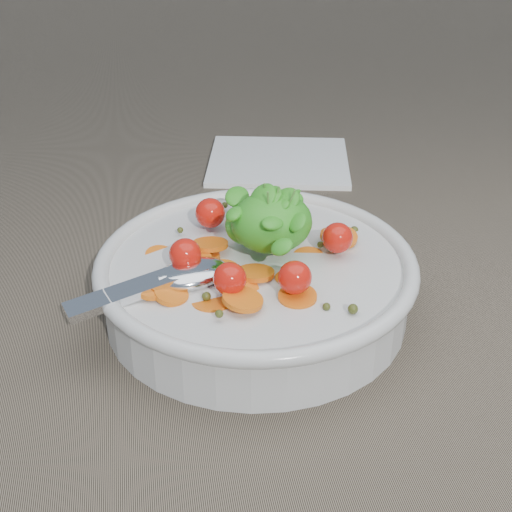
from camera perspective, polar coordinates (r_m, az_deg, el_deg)
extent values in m
plane|color=#766854|center=(0.59, 0.63, -2.66)|extent=(6.00, 6.00, 0.00)
cylinder|color=silver|center=(0.55, 0.00, -2.50)|extent=(0.23, 0.23, 0.04)
torus|color=silver|center=(0.54, 0.00, -0.52)|extent=(0.24, 0.24, 0.01)
cylinder|color=silver|center=(0.56, 0.00, -4.18)|extent=(0.12, 0.12, 0.01)
cylinder|color=brown|center=(0.55, 0.00, -2.50)|extent=(0.21, 0.21, 0.03)
cylinder|color=orange|center=(0.54, -5.17, -0.74)|extent=(0.03, 0.03, 0.02)
cylinder|color=orange|center=(0.50, -6.79, -3.10)|extent=(0.03, 0.03, 0.01)
cylinder|color=orange|center=(0.55, -3.71, 0.93)|extent=(0.04, 0.04, 0.01)
cylinder|color=orange|center=(0.59, 1.93, 3.02)|extent=(0.04, 0.04, 0.01)
cylinder|color=orange|center=(0.57, 6.93, 1.52)|extent=(0.03, 0.03, 0.01)
cylinder|color=orange|center=(0.56, 6.31, 1.56)|extent=(0.03, 0.03, 0.01)
cylinder|color=orange|center=(0.50, 3.33, -3.29)|extent=(0.03, 0.03, 0.01)
cylinder|color=orange|center=(0.50, -3.54, -3.75)|extent=(0.04, 0.04, 0.01)
cylinder|color=orange|center=(0.52, -2.67, -1.07)|extent=(0.03, 0.03, 0.01)
cylinder|color=orange|center=(0.52, 2.76, -1.67)|extent=(0.03, 0.03, 0.01)
cylinder|color=orange|center=(0.53, -4.83, -0.44)|extent=(0.03, 0.03, 0.01)
cylinder|color=orange|center=(0.56, -7.70, 0.01)|extent=(0.03, 0.03, 0.01)
cylinder|color=orange|center=(0.55, -4.17, -0.17)|extent=(0.03, 0.03, 0.01)
cylinder|color=orange|center=(0.55, 4.21, -0.34)|extent=(0.03, 0.03, 0.01)
cylinder|color=orange|center=(0.51, -0.98, -2.68)|extent=(0.03, 0.03, 0.01)
cylinder|color=orange|center=(0.52, -0.06, -1.38)|extent=(0.04, 0.04, 0.01)
cylinder|color=orange|center=(0.48, -1.07, -3.50)|extent=(0.04, 0.04, 0.01)
cylinder|color=orange|center=(0.50, -8.38, -2.70)|extent=(0.03, 0.03, 0.01)
sphere|color=#3E4416|center=(0.49, 5.66, -4.05)|extent=(0.01, 0.01, 0.01)
sphere|color=#3E4416|center=(0.58, 1.21, 2.74)|extent=(0.01, 0.01, 0.01)
sphere|color=#3E4416|center=(0.47, -2.97, -4.64)|extent=(0.01, 0.01, 0.01)
sphere|color=#3E4416|center=(0.56, -3.83, 0.51)|extent=(0.01, 0.01, 0.01)
sphere|color=#3E4416|center=(0.59, 5.82, 2.19)|extent=(0.00, 0.00, 0.00)
sphere|color=#3E4416|center=(0.57, -6.08, 2.07)|extent=(0.01, 0.01, 0.01)
sphere|color=#3E4416|center=(0.50, -4.00, -3.24)|extent=(0.01, 0.01, 0.01)
sphere|color=#3E4416|center=(0.58, -1.78, 2.09)|extent=(0.01, 0.01, 0.01)
sphere|color=#3E4416|center=(0.56, 5.16, 0.91)|extent=(0.01, 0.01, 0.01)
sphere|color=#3E4416|center=(0.59, 7.87, 2.05)|extent=(0.01, 0.01, 0.01)
sphere|color=#3E4416|center=(0.61, -2.53, 4.08)|extent=(0.01, 0.01, 0.01)
sphere|color=#3E4416|center=(0.48, 7.76, -4.22)|extent=(0.01, 0.01, 0.01)
sphere|color=red|center=(0.54, 6.54, 1.46)|extent=(0.02, 0.02, 0.02)
sphere|color=red|center=(0.59, 1.87, 4.07)|extent=(0.03, 0.03, 0.03)
sphere|color=red|center=(0.58, -3.68, 3.46)|extent=(0.02, 0.02, 0.02)
sphere|color=red|center=(0.52, -5.69, 0.14)|extent=(0.02, 0.02, 0.02)
sphere|color=red|center=(0.49, -2.11, -1.84)|extent=(0.02, 0.02, 0.02)
sphere|color=red|center=(0.49, 3.13, -1.73)|extent=(0.02, 0.02, 0.02)
ellipsoid|color=green|center=(0.53, 1.26, 2.72)|extent=(0.06, 0.05, 0.05)
ellipsoid|color=green|center=(0.54, -0.63, 2.45)|extent=(0.04, 0.04, 0.03)
ellipsoid|color=green|center=(0.53, 0.54, 4.71)|extent=(0.03, 0.03, 0.03)
ellipsoid|color=green|center=(0.50, 2.07, 0.73)|extent=(0.02, 0.02, 0.02)
ellipsoid|color=green|center=(0.57, -1.52, 4.77)|extent=(0.03, 0.03, 0.02)
ellipsoid|color=green|center=(0.53, 2.39, 4.44)|extent=(0.03, 0.02, 0.03)
ellipsoid|color=green|center=(0.51, 3.36, 2.71)|extent=(0.02, 0.02, 0.02)
ellipsoid|color=green|center=(0.54, -0.39, 3.64)|extent=(0.02, 0.03, 0.02)
ellipsoid|color=green|center=(0.53, 0.17, 4.23)|extent=(0.03, 0.03, 0.02)
ellipsoid|color=green|center=(0.55, 2.88, 4.26)|extent=(0.03, 0.03, 0.02)
ellipsoid|color=green|center=(0.53, 0.82, 4.16)|extent=(0.02, 0.02, 0.01)
ellipsoid|color=green|center=(0.53, -0.17, 2.70)|extent=(0.03, 0.03, 0.02)
ellipsoid|color=green|center=(0.54, 2.14, 3.04)|extent=(0.03, 0.02, 0.02)
ellipsoid|color=green|center=(0.53, 2.51, 3.83)|extent=(0.02, 0.02, 0.01)
ellipsoid|color=green|center=(0.53, 0.01, 3.67)|extent=(0.02, 0.02, 0.02)
ellipsoid|color=green|center=(0.52, 0.70, 1.92)|extent=(0.02, 0.02, 0.01)
ellipsoid|color=green|center=(0.52, -1.76, 3.38)|extent=(0.02, 0.02, 0.01)
ellipsoid|color=green|center=(0.53, 2.66, 4.74)|extent=(0.02, 0.02, 0.02)
ellipsoid|color=green|center=(0.53, 1.26, 4.49)|extent=(0.02, 0.02, 0.01)
ellipsoid|color=green|center=(0.55, 2.43, 3.51)|extent=(0.02, 0.02, 0.02)
ellipsoid|color=green|center=(0.51, 1.34, 2.65)|extent=(0.02, 0.02, 0.01)
ellipsoid|color=green|center=(0.52, 2.02, 3.67)|extent=(0.02, 0.02, 0.02)
ellipsoid|color=green|center=(0.53, -1.07, 2.42)|extent=(0.02, 0.02, 0.01)
ellipsoid|color=green|center=(0.54, 0.63, 3.13)|extent=(0.02, 0.02, 0.02)
ellipsoid|color=green|center=(0.54, -0.43, 3.98)|extent=(0.02, 0.02, 0.02)
ellipsoid|color=green|center=(0.53, 1.04, 4.70)|extent=(0.03, 0.03, 0.02)
ellipsoid|color=green|center=(0.53, 1.12, 3.35)|extent=(0.02, 0.03, 0.02)
ellipsoid|color=green|center=(0.52, 2.02, 4.05)|extent=(0.02, 0.02, 0.02)
cylinder|color=#4C8C33|center=(0.53, 1.37, 3.58)|extent=(0.01, 0.00, 0.04)
cylinder|color=#4C8C33|center=(0.52, 0.98, 3.30)|extent=(0.00, 0.01, 0.04)
cylinder|color=#4C8C33|center=(0.54, 0.54, 4.06)|extent=(0.00, 0.01, 0.04)
cylinder|color=#4C8C33|center=(0.52, 2.35, 3.43)|extent=(0.01, 0.00, 0.04)
ellipsoid|color=silver|center=(0.52, -5.07, -1.39)|extent=(0.06, 0.05, 0.02)
cube|color=silver|center=(0.51, -9.47, -2.62)|extent=(0.10, 0.05, 0.02)
cylinder|color=silver|center=(0.51, -6.81, -1.78)|extent=(0.02, 0.01, 0.01)
cube|color=white|center=(0.82, 1.82, 7.56)|extent=(0.18, 0.17, 0.01)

